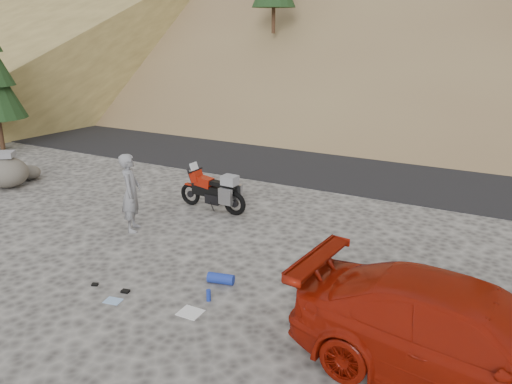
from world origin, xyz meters
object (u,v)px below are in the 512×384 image
boulder (6,172)px  motorcycle (215,191)px  man (134,230)px  red_car (461,384)px

boulder → motorcycle: bearing=10.5°
man → boulder: size_ratio=1.06×
motorcycle → red_car: motorcycle is taller
man → red_car: 7.81m
motorcycle → man: 2.30m
red_car → boulder: 13.39m
motorcycle → red_car: size_ratio=0.43×
motorcycle → boulder: bearing=-166.2°
motorcycle → red_car: (6.50, -4.09, -0.52)m
red_car → boulder: size_ratio=2.75×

